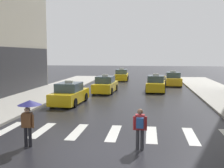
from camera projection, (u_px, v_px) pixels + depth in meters
ground_plane at (103, 156)px, 10.16m from camera, size 160.00×160.00×0.00m
crosswalk_markings at (114, 133)px, 13.11m from camera, size 11.30×2.80×0.01m
taxi_lead at (70, 94)px, 20.81m from camera, size 2.12×4.63×1.80m
taxi_second at (105, 85)px, 27.03m from camera, size 2.10×4.62×1.80m
taxi_third at (156, 84)px, 27.91m from camera, size 2.09×4.61×1.80m
taxi_fourth at (173, 79)px, 33.12m from camera, size 1.93×4.54×1.80m
taxi_fifth at (122, 75)px, 39.34m from camera, size 2.06×4.60×1.80m
pedestrian_with_umbrella at (29, 110)px, 10.99m from camera, size 0.96×0.96×1.94m
pedestrian_with_backpack at (140, 126)px, 10.69m from camera, size 0.55×0.43×1.65m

